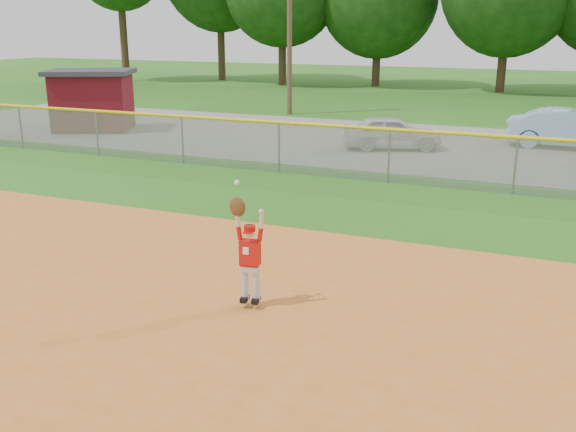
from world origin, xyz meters
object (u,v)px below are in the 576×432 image
Objects in this scene: car_blue at (569,129)px; utility_shed at (93,100)px; ballplayer at (248,251)px; car_white_a at (392,132)px.

utility_shed reaches higher than car_blue.
car_blue is 17.00m from ballplayer.
car_blue is (5.73, 2.56, 0.10)m from car_white_a.
car_white_a is 0.84× the size of utility_shed.
ballplayer is (-4.55, -16.38, 0.24)m from car_blue.
car_blue is 1.02× the size of utility_shed.
car_blue reaches higher than car_white_a.
car_white_a is at bearing 94.85° from ballplayer.
car_blue is 2.15× the size of ballplayer.
ballplayer is at bearing 163.62° from car_white_a.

